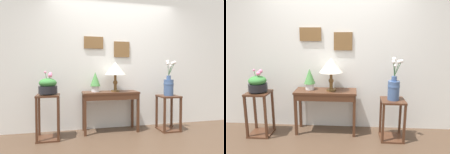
{
  "view_description": "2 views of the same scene",
  "coord_description": "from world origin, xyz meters",
  "views": [
    {
      "loc": [
        -0.94,
        -2.53,
        1.17
      ],
      "look_at": [
        -0.1,
        1.06,
        1.02
      ],
      "focal_mm": 31.8,
      "sensor_mm": 36.0,
      "label": 1
    },
    {
      "loc": [
        0.33,
        -2.43,
        1.73
      ],
      "look_at": [
        0.08,
        1.08,
        0.98
      ],
      "focal_mm": 34.49,
      "sensor_mm": 36.0,
      "label": 2
    }
  ],
  "objects": [
    {
      "name": "ground_plane",
      "position": [
        0.0,
        0.0,
        -0.0
      ],
      "size": [
        12.0,
        12.0,
        0.01
      ],
      "primitive_type": "cube",
      "color": "#4C3828"
    },
    {
      "name": "back_wall_with_art",
      "position": [
        -0.0,
        1.33,
        1.4
      ],
      "size": [
        9.0,
        0.13,
        2.8
      ],
      "color": "silver",
      "rests_on": "ground"
    },
    {
      "name": "console_table",
      "position": [
        -0.13,
        1.03,
        0.63
      ],
      "size": [
        1.04,
        0.39,
        0.75
      ],
      "color": "#472819",
      "rests_on": "ground"
    },
    {
      "name": "table_lamp",
      "position": [
        -0.04,
        1.05,
        1.17
      ],
      "size": [
        0.39,
        0.39,
        0.55
      ],
      "color": "brown",
      "rests_on": "console_table"
    },
    {
      "name": "potted_plant_on_console",
      "position": [
        -0.41,
        1.09,
        0.95
      ],
      "size": [
        0.19,
        0.19,
        0.36
      ],
      "color": "silver",
      "rests_on": "console_table"
    },
    {
      "name": "pedestal_stand_left",
      "position": [
        -1.23,
        0.88,
        0.37
      ],
      "size": [
        0.37,
        0.37,
        0.75
      ],
      "color": "#472819",
      "rests_on": "ground"
    },
    {
      "name": "planter_bowl_wide_left",
      "position": [
        -1.22,
        0.88,
        0.89
      ],
      "size": [
        0.3,
        0.3,
        0.39
      ],
      "color": "black",
      "rests_on": "pedestal_stand_left"
    },
    {
      "name": "pedestal_stand_right",
      "position": [
        0.96,
        0.88,
        0.33
      ],
      "size": [
        0.37,
        0.37,
        0.67
      ],
      "color": "#472819",
      "rests_on": "ground"
    },
    {
      "name": "flower_vase_tall_right",
      "position": [
        0.97,
        0.88,
        0.87
      ],
      "size": [
        0.2,
        0.2,
        0.67
      ],
      "color": "#3D5684",
      "rests_on": "pedestal_stand_right"
    }
  ]
}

